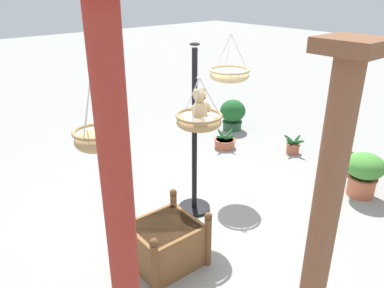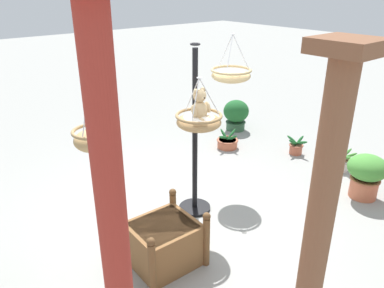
{
  "view_description": "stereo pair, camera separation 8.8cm",
  "coord_description": "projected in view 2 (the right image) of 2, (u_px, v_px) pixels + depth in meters",
  "views": [
    {
      "loc": [
        2.74,
        3.24,
        2.95
      ],
      "look_at": [
        -0.04,
        0.04,
        1.12
      ],
      "focal_mm": 35.2,
      "sensor_mm": 36.0,
      "label": 1
    },
    {
      "loc": [
        2.67,
        3.3,
        2.95
      ],
      "look_at": [
        -0.04,
        0.04,
        1.12
      ],
      "focal_mm": 35.2,
      "sensor_mm": 36.0,
      "label": 2
    }
  ],
  "objects": [
    {
      "name": "potted_plant_flowering_red",
      "position": [
        227.0,
        142.0,
        7.24
      ],
      "size": [
        0.53,
        0.48,
        0.34
      ],
      "color": "#BC6042",
      "rests_on": "ground"
    },
    {
      "name": "hanging_basket_with_teddy",
      "position": [
        199.0,
        121.0,
        4.48
      ],
      "size": [
        0.56,
        0.56,
        0.64
      ],
      "color": "#A37F51"
    },
    {
      "name": "display_pole_central",
      "position": [
        195.0,
        165.0,
        5.04
      ],
      "size": [
        0.44,
        0.44,
        2.29
      ],
      "color": "black",
      "rests_on": "ground"
    },
    {
      "name": "teddy_bear",
      "position": [
        200.0,
        107.0,
        4.4
      ],
      "size": [
        0.28,
        0.24,
        0.4
      ],
      "color": "tan"
    },
    {
      "name": "hanging_basket_left_high",
      "position": [
        231.0,
        75.0,
        5.44
      ],
      "size": [
        0.59,
        0.59,
        0.69
      ],
      "color": "tan"
    },
    {
      "name": "potted_plant_bushy_green",
      "position": [
        236.0,
        114.0,
        8.03
      ],
      "size": [
        0.54,
        0.54,
        0.65
      ],
      "color": "#2D5638",
      "rests_on": "ground"
    },
    {
      "name": "potted_plant_tall_leafy",
      "position": [
        296.0,
        147.0,
        6.96
      ],
      "size": [
        0.42,
        0.44,
        0.33
      ],
      "color": "#AD563D",
      "rests_on": "ground"
    },
    {
      "name": "greenhouse_pillar_left",
      "position": [
        115.0,
        243.0,
        2.33
      ],
      "size": [
        0.35,
        0.35,
        3.02
      ],
      "color": "#9E2D23",
      "rests_on": "ground"
    },
    {
      "name": "ground_plane",
      "position": [
        188.0,
        220.0,
        5.07
      ],
      "size": [
        40.0,
        40.0,
        0.0
      ],
      "primitive_type": "plane",
      "color": "gray"
    },
    {
      "name": "hanging_basket_right_low",
      "position": [
        95.0,
        139.0,
        3.95
      ],
      "size": [
        0.48,
        0.48,
        0.73
      ],
      "color": "tan"
    },
    {
      "name": "wooden_planter_box",
      "position": [
        164.0,
        242.0,
        4.2
      ],
      "size": [
        0.81,
        0.75,
        0.69
      ],
      "color": "brown",
      "rests_on": "ground"
    },
    {
      "name": "greenhouse_pillar_far_back",
      "position": [
        319.0,
        224.0,
        2.83
      ],
      "size": [
        0.4,
        0.4,
        2.64
      ],
      "color": "brown",
      "rests_on": "ground"
    },
    {
      "name": "potted_plant_small_succulent",
      "position": [
        366.0,
        174.0,
        5.47
      ],
      "size": [
        0.56,
        0.56,
        0.67
      ],
      "color": "#BC6042",
      "rests_on": "ground"
    },
    {
      "name": "potted_plant_conical_shrub",
      "position": [
        341.0,
        162.0,
        6.4
      ],
      "size": [
        0.48,
        0.48,
        0.35
      ],
      "color": "beige",
      "rests_on": "ground"
    }
  ]
}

